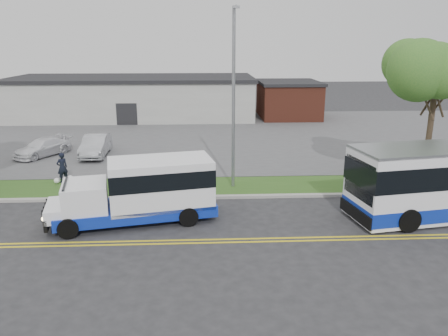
{
  "coord_description": "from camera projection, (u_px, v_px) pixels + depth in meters",
  "views": [
    {
      "loc": [
        1.38,
        -20.35,
        7.86
      ],
      "look_at": [
        2.42,
        1.26,
        1.6
      ],
      "focal_mm": 35.0,
      "sensor_mm": 36.0,
      "label": 1
    }
  ],
  "objects": [
    {
      "name": "parked_car_a",
      "position": [
        96.0,
        145.0,
        30.78
      ],
      "size": [
        1.71,
        4.57,
        1.49
      ],
      "primitive_type": "imported",
      "rotation": [
        0.0,
        0.0,
        0.03
      ],
      "color": "#ABADB2",
      "rests_on": "parking_lot"
    },
    {
      "name": "pedestrian",
      "position": [
        62.0,
        167.0,
        24.91
      ],
      "size": [
        0.75,
        0.73,
        1.74
      ],
      "primitive_type": "imported",
      "rotation": [
        0.0,
        0.0,
        3.88
      ],
      "color": "black",
      "rests_on": "verge"
    },
    {
      "name": "commercial_building",
      "position": [
        134.0,
        97.0,
        46.67
      ],
      "size": [
        25.4,
        10.4,
        4.35
      ],
      "color": "#9E9E99",
      "rests_on": "ground"
    },
    {
      "name": "parked_car_b",
      "position": [
        43.0,
        147.0,
        30.74
      ],
      "size": [
        3.71,
        4.48,
        1.23
      ],
      "primitive_type": "imported",
      "rotation": [
        0.0,
        0.0,
        -0.57
      ],
      "color": "white",
      "rests_on": "parking_lot"
    },
    {
      "name": "ground",
      "position": [
        177.0,
        207.0,
        21.65
      ],
      "size": [
        140.0,
        140.0,
        0.0
      ],
      "primitive_type": "plane",
      "color": "#28282B",
      "rests_on": "ground"
    },
    {
      "name": "grocery_bag_right",
      "position": [
        70.0,
        178.0,
        25.36
      ],
      "size": [
        0.32,
        0.32,
        0.32
      ],
      "primitive_type": "sphere",
      "color": "white",
      "rests_on": "verge"
    },
    {
      "name": "brick_wing",
      "position": [
        288.0,
        99.0,
        46.54
      ],
      "size": [
        6.3,
        7.3,
        3.9
      ],
      "color": "brown",
      "rests_on": "ground"
    },
    {
      "name": "verge",
      "position": [
        179.0,
        187.0,
        24.42
      ],
      "size": [
        80.0,
        3.3,
        0.1
      ],
      "primitive_type": "cube",
      "color": "#2E521B",
      "rests_on": "ground"
    },
    {
      "name": "tree_east",
      "position": [
        437.0,
        74.0,
        23.45
      ],
      "size": [
        5.2,
        5.2,
        8.33
      ],
      "color": "#382A1E",
      "rests_on": "verge"
    },
    {
      "name": "lane_line_south",
      "position": [
        171.0,
        244.0,
        17.66
      ],
      "size": [
        70.0,
        0.12,
        0.01
      ],
      "primitive_type": "cube",
      "color": "gold",
      "rests_on": "ground"
    },
    {
      "name": "streetlight_near",
      "position": [
        234.0,
        94.0,
        22.95
      ],
      "size": [
        0.35,
        1.53,
        9.5
      ],
      "color": "gray",
      "rests_on": "verge"
    },
    {
      "name": "parking_lot",
      "position": [
        187.0,
        135.0,
        37.95
      ],
      "size": [
        80.0,
        25.0,
        0.1
      ],
      "primitive_type": "cube",
      "color": "#4C4C4F",
      "rests_on": "ground"
    },
    {
      "name": "curb",
      "position": [
        178.0,
        198.0,
        22.68
      ],
      "size": [
        80.0,
        0.3,
        0.15
      ],
      "primitive_type": "cube",
      "color": "#9E9B93",
      "rests_on": "ground"
    },
    {
      "name": "grocery_bag_left",
      "position": [
        57.0,
        181.0,
        24.85
      ],
      "size": [
        0.32,
        0.32,
        0.32
      ],
      "primitive_type": "sphere",
      "color": "white",
      "rests_on": "verge"
    },
    {
      "name": "lane_line_north",
      "position": [
        171.0,
        240.0,
        17.95
      ],
      "size": [
        70.0,
        0.12,
        0.01
      ],
      "primitive_type": "cube",
      "color": "gold",
      "rests_on": "ground"
    },
    {
      "name": "shuttle_bus",
      "position": [
        145.0,
        189.0,
        19.58
      ],
      "size": [
        7.69,
        3.8,
        2.84
      ],
      "rotation": [
        0.0,
        0.0,
        0.21
      ],
      "color": "#0F2AA3",
      "rests_on": "ground"
    }
  ]
}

